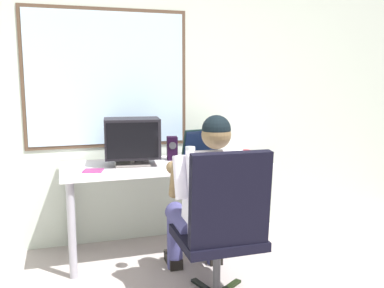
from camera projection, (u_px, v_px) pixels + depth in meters
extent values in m
cube|color=beige|center=(124.00, 80.00, 3.63)|extent=(5.94, 0.06, 2.84)
cube|color=#4C3828|center=(107.00, 79.00, 3.56)|extent=(1.37, 0.01, 1.16)
cube|color=silver|center=(107.00, 79.00, 3.55)|extent=(1.31, 0.02, 1.10)
cylinder|color=#93909B|center=(72.00, 230.00, 3.03)|extent=(0.06, 0.06, 0.72)
cylinder|color=#93909B|center=(264.00, 211.00, 3.48)|extent=(0.06, 0.06, 0.72)
cylinder|color=#93909B|center=(70.00, 209.00, 3.53)|extent=(0.06, 0.06, 0.72)
cylinder|color=#93909B|center=(238.00, 194.00, 3.98)|extent=(0.06, 0.06, 0.72)
cube|color=white|center=(166.00, 165.00, 3.44)|extent=(1.67, 0.67, 0.03)
cube|color=black|center=(228.00, 288.00, 2.91)|extent=(0.25, 0.19, 0.02)
cube|color=black|center=(204.00, 287.00, 2.92)|extent=(0.12, 0.28, 0.02)
cylinder|color=#3F3F44|center=(217.00, 268.00, 2.77)|extent=(0.05, 0.05, 0.38)
cube|color=black|center=(217.00, 237.00, 2.74)|extent=(0.52, 0.52, 0.06)
cube|color=black|center=(230.00, 200.00, 2.47)|extent=(0.49, 0.12, 0.58)
cylinder|color=#3E3D73|center=(226.00, 217.00, 3.03)|extent=(0.16, 0.48, 0.15)
cylinder|color=#3E3D73|center=(215.00, 236.00, 3.30)|extent=(0.12, 0.12, 0.45)
cube|color=black|center=(212.00, 255.00, 3.38)|extent=(0.11, 0.24, 0.08)
cylinder|color=#3E3D73|center=(183.00, 222.00, 2.95)|extent=(0.16, 0.48, 0.15)
cylinder|color=#3E3D73|center=(175.00, 240.00, 3.21)|extent=(0.12, 0.12, 0.45)
cube|color=black|center=(173.00, 259.00, 3.30)|extent=(0.11, 0.24, 0.08)
cube|color=silver|center=(216.00, 193.00, 2.72)|extent=(0.39, 0.35, 0.55)
sphere|color=brown|center=(216.00, 134.00, 2.66)|extent=(0.19, 0.19, 0.19)
sphere|color=black|center=(216.00, 130.00, 2.66)|extent=(0.19, 0.19, 0.19)
cylinder|color=silver|center=(245.00, 173.00, 2.81)|extent=(0.10, 0.21, 0.29)
cylinder|color=brown|center=(239.00, 190.00, 2.92)|extent=(0.08, 0.19, 0.27)
sphere|color=brown|center=(237.00, 192.00, 2.96)|extent=(0.09, 0.09, 0.09)
cylinder|color=silver|center=(181.00, 177.00, 2.70)|extent=(0.09, 0.18, 0.29)
cylinder|color=brown|center=(176.00, 180.00, 2.84)|extent=(0.08, 0.18, 0.27)
sphere|color=brown|center=(173.00, 167.00, 2.91)|extent=(0.09, 0.09, 0.09)
cube|color=beige|center=(132.00, 164.00, 3.38)|extent=(0.29, 0.24, 0.02)
cylinder|color=beige|center=(132.00, 160.00, 3.38)|extent=(0.04, 0.04, 0.04)
cube|color=black|center=(132.00, 138.00, 3.35)|extent=(0.46, 0.33, 0.31)
cube|color=black|center=(133.00, 141.00, 3.21)|extent=(0.39, 0.05, 0.27)
cube|color=black|center=(211.00, 160.00, 3.55)|extent=(0.40, 0.32, 0.02)
cube|color=black|center=(211.00, 158.00, 3.55)|extent=(0.36, 0.29, 0.00)
cube|color=black|center=(201.00, 142.00, 3.67)|extent=(0.37, 0.15, 0.24)
cube|color=#0F1933|center=(202.00, 143.00, 3.67)|extent=(0.34, 0.13, 0.22)
cylinder|color=silver|center=(190.00, 166.00, 3.33)|extent=(0.06, 0.06, 0.00)
cylinder|color=silver|center=(190.00, 161.00, 3.32)|extent=(0.01, 0.01, 0.08)
cylinder|color=silver|center=(190.00, 151.00, 3.31)|extent=(0.08, 0.08, 0.07)
cylinder|color=#5E051D|center=(190.00, 154.00, 3.32)|extent=(0.07, 0.07, 0.02)
cube|color=black|center=(172.00, 148.00, 3.57)|extent=(0.10, 0.10, 0.20)
cylinder|color=#333338|center=(173.00, 146.00, 3.52)|extent=(0.06, 0.01, 0.06)
cube|color=#8D2767|center=(93.00, 171.00, 3.15)|extent=(0.17, 0.16, 0.01)
cylinder|color=maroon|center=(245.00, 156.00, 3.49)|extent=(0.09, 0.09, 0.10)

